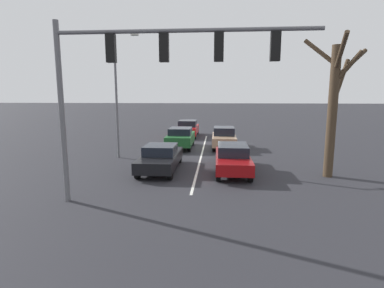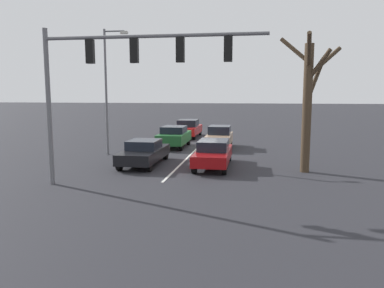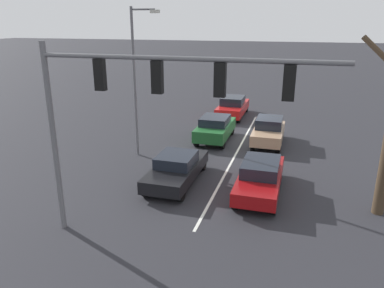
{
  "view_description": "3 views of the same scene",
  "coord_description": "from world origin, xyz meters",
  "px_view_note": "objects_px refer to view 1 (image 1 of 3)",
  "views": [
    {
      "loc": [
        -1.0,
        22.77,
        3.97
      ],
      "look_at": [
        0.29,
        7.35,
        1.42
      ],
      "focal_mm": 28.0,
      "sensor_mm": 36.0,
      "label": 1
    },
    {
      "loc": [
        -3.86,
        26.91,
        3.88
      ],
      "look_at": [
        -0.6,
        6.86,
        1.12
      ],
      "focal_mm": 35.0,
      "sensor_mm": 36.0,
      "label": 2
    },
    {
      "loc": [
        -3.2,
        22.47,
        7.09
      ],
      "look_at": [
        1.43,
        6.73,
        1.68
      ],
      "focal_mm": 35.0,
      "sensor_mm": 36.0,
      "label": 3
    }
  ],
  "objects_px": {
    "car_black_midlane_front": "(161,157)",
    "car_maroon_leftlane_front": "(233,158)",
    "car_darkgreen_midlane_second": "(181,137)",
    "car_red_midlane_third": "(188,128)",
    "car_tan_leftlane_second": "(224,137)",
    "traffic_signal_gantry": "(146,67)",
    "street_lamp_right_shoulder": "(118,87)",
    "bare_tree_near": "(334,101)"
  },
  "relations": [
    {
      "from": "car_black_midlane_front",
      "to": "car_maroon_leftlane_front",
      "type": "height_order",
      "value": "car_maroon_leftlane_front"
    },
    {
      "from": "car_darkgreen_midlane_second",
      "to": "car_red_midlane_third",
      "type": "xyz_separation_m",
      "value": [
        0.08,
        -6.43,
        -0.03
      ]
    },
    {
      "from": "car_tan_leftlane_second",
      "to": "car_red_midlane_third",
      "type": "height_order",
      "value": "car_tan_leftlane_second"
    },
    {
      "from": "car_tan_leftlane_second",
      "to": "traffic_signal_gantry",
      "type": "relative_size",
      "value": 0.44
    },
    {
      "from": "car_red_midlane_third",
      "to": "street_lamp_right_shoulder",
      "type": "relative_size",
      "value": 0.62
    },
    {
      "from": "car_tan_leftlane_second",
      "to": "street_lamp_right_shoulder",
      "type": "distance_m",
      "value": 8.56
    },
    {
      "from": "car_black_midlane_front",
      "to": "bare_tree_near",
      "type": "height_order",
      "value": "bare_tree_near"
    },
    {
      "from": "car_darkgreen_midlane_second",
      "to": "car_red_midlane_third",
      "type": "relative_size",
      "value": 0.86
    },
    {
      "from": "car_black_midlane_front",
      "to": "car_red_midlane_third",
      "type": "bearing_deg",
      "value": -90.73
    },
    {
      "from": "car_darkgreen_midlane_second",
      "to": "car_tan_leftlane_second",
      "type": "relative_size",
      "value": 1.03
    },
    {
      "from": "car_darkgreen_midlane_second",
      "to": "car_black_midlane_front",
      "type": "bearing_deg",
      "value": 87.84
    },
    {
      "from": "traffic_signal_gantry",
      "to": "car_darkgreen_midlane_second",
      "type": "bearing_deg",
      "value": -88.85
    },
    {
      "from": "car_tan_leftlane_second",
      "to": "car_darkgreen_midlane_second",
      "type": "bearing_deg",
      "value": 4.57
    },
    {
      "from": "car_black_midlane_front",
      "to": "car_maroon_leftlane_front",
      "type": "bearing_deg",
      "value": -179.95
    },
    {
      "from": "car_black_midlane_front",
      "to": "car_red_midlane_third",
      "type": "xyz_separation_m",
      "value": [
        -0.17,
        -13.14,
        0.09
      ]
    },
    {
      "from": "car_maroon_leftlane_front",
      "to": "car_red_midlane_third",
      "type": "distance_m",
      "value": 13.62
    },
    {
      "from": "car_maroon_leftlane_front",
      "to": "traffic_signal_gantry",
      "type": "xyz_separation_m",
      "value": [
        3.31,
        4.91,
        4.18
      ]
    },
    {
      "from": "car_black_midlane_front",
      "to": "traffic_signal_gantry",
      "type": "distance_m",
      "value": 6.5
    },
    {
      "from": "car_red_midlane_third",
      "to": "bare_tree_near",
      "type": "relative_size",
      "value": 0.72
    },
    {
      "from": "car_darkgreen_midlane_second",
      "to": "street_lamp_right_shoulder",
      "type": "xyz_separation_m",
      "value": [
        3.37,
        3.79,
        3.64
      ]
    },
    {
      "from": "bare_tree_near",
      "to": "car_black_midlane_front",
      "type": "bearing_deg",
      "value": -3.99
    },
    {
      "from": "car_red_midlane_third",
      "to": "traffic_signal_gantry",
      "type": "height_order",
      "value": "traffic_signal_gantry"
    },
    {
      "from": "car_black_midlane_front",
      "to": "car_darkgreen_midlane_second",
      "type": "height_order",
      "value": "car_darkgreen_midlane_second"
    },
    {
      "from": "car_red_midlane_third",
      "to": "street_lamp_right_shoulder",
      "type": "bearing_deg",
      "value": 72.2
    },
    {
      "from": "car_black_midlane_front",
      "to": "traffic_signal_gantry",
      "type": "relative_size",
      "value": 0.51
    },
    {
      "from": "car_red_midlane_third",
      "to": "bare_tree_near",
      "type": "distance_m",
      "value": 16.29
    },
    {
      "from": "car_darkgreen_midlane_second",
      "to": "car_red_midlane_third",
      "type": "distance_m",
      "value": 6.43
    },
    {
      "from": "traffic_signal_gantry",
      "to": "bare_tree_near",
      "type": "xyz_separation_m",
      "value": [
        -7.97,
        -4.32,
        -1.25
      ]
    },
    {
      "from": "car_darkgreen_midlane_second",
      "to": "bare_tree_near",
      "type": "height_order",
      "value": "bare_tree_near"
    },
    {
      "from": "car_maroon_leftlane_front",
      "to": "car_red_midlane_third",
      "type": "relative_size",
      "value": 1.0
    },
    {
      "from": "car_tan_leftlane_second",
      "to": "traffic_signal_gantry",
      "type": "height_order",
      "value": "traffic_signal_gantry"
    },
    {
      "from": "car_red_midlane_third",
      "to": "car_maroon_leftlane_front",
      "type": "bearing_deg",
      "value": 105.42
    },
    {
      "from": "traffic_signal_gantry",
      "to": "street_lamp_right_shoulder",
      "type": "bearing_deg",
      "value": -65.3
    },
    {
      "from": "car_darkgreen_midlane_second",
      "to": "street_lamp_right_shoulder",
      "type": "height_order",
      "value": "street_lamp_right_shoulder"
    },
    {
      "from": "car_black_midlane_front",
      "to": "street_lamp_right_shoulder",
      "type": "height_order",
      "value": "street_lamp_right_shoulder"
    },
    {
      "from": "car_tan_leftlane_second",
      "to": "street_lamp_right_shoulder",
      "type": "relative_size",
      "value": 0.52
    },
    {
      "from": "car_black_midlane_front",
      "to": "traffic_signal_gantry",
      "type": "height_order",
      "value": "traffic_signal_gantry"
    },
    {
      "from": "car_tan_leftlane_second",
      "to": "car_red_midlane_third",
      "type": "distance_m",
      "value": 7.01
    },
    {
      "from": "traffic_signal_gantry",
      "to": "car_maroon_leftlane_front",
      "type": "bearing_deg",
      "value": -123.93
    },
    {
      "from": "car_black_midlane_front",
      "to": "street_lamp_right_shoulder",
      "type": "distance_m",
      "value": 5.69
    },
    {
      "from": "car_darkgreen_midlane_second",
      "to": "traffic_signal_gantry",
      "type": "height_order",
      "value": "traffic_signal_gantry"
    },
    {
      "from": "car_darkgreen_midlane_second",
      "to": "bare_tree_near",
      "type": "bearing_deg",
      "value": 138.36
    }
  ]
}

